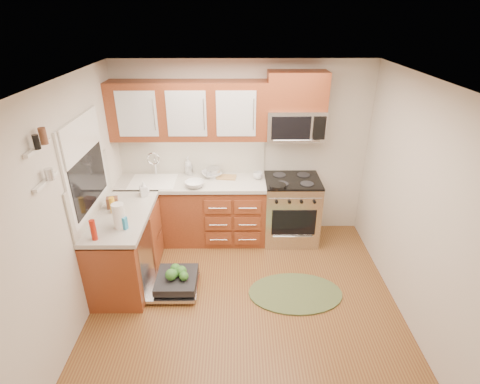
{
  "coord_description": "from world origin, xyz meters",
  "views": [
    {
      "loc": [
        -0.08,
        -3.26,
        3.08
      ],
      "look_at": [
        -0.05,
        0.85,
        1.05
      ],
      "focal_mm": 28.0,
      "sensor_mm": 36.0,
      "label": 1
    }
  ],
  "objects_px": {
    "sink": "(154,190)",
    "cup": "(258,176)",
    "bowl_a": "(212,174)",
    "skillet": "(278,186)",
    "microwave": "(295,124)",
    "bowl_b": "(195,184)",
    "dishwasher": "(174,283)",
    "range": "(291,210)",
    "paper_towel_roll": "(119,216)",
    "cutting_board": "(227,177)",
    "rug": "(295,293)",
    "upper_cabinets": "(188,111)",
    "stock_pot": "(214,172)"
  },
  "relations": [
    {
      "from": "rug",
      "to": "cutting_board",
      "type": "xyz_separation_m",
      "value": [
        -0.84,
        1.34,
        0.92
      ]
    },
    {
      "from": "skillet",
      "to": "upper_cabinets",
      "type": "bearing_deg",
      "value": 161.38
    },
    {
      "from": "paper_towel_roll",
      "to": "cup",
      "type": "xyz_separation_m",
      "value": [
        1.56,
        1.27,
        -0.09
      ]
    },
    {
      "from": "sink",
      "to": "skillet",
      "type": "distance_m",
      "value": 1.72
    },
    {
      "from": "upper_cabinets",
      "to": "bowl_b",
      "type": "bearing_deg",
      "value": -78.03
    },
    {
      "from": "microwave",
      "to": "bowl_a",
      "type": "height_order",
      "value": "microwave"
    },
    {
      "from": "skillet",
      "to": "bowl_a",
      "type": "distance_m",
      "value": 0.99
    },
    {
      "from": "microwave",
      "to": "cutting_board",
      "type": "xyz_separation_m",
      "value": [
        -0.92,
        0.0,
        -0.77
      ]
    },
    {
      "from": "bowl_b",
      "to": "cup",
      "type": "xyz_separation_m",
      "value": [
        0.86,
        0.26,
        0.01
      ]
    },
    {
      "from": "bowl_a",
      "to": "skillet",
      "type": "bearing_deg",
      "value": -25.03
    },
    {
      "from": "rug",
      "to": "range",
      "type": "bearing_deg",
      "value": 86.42
    },
    {
      "from": "stock_pot",
      "to": "paper_towel_roll",
      "type": "relative_size",
      "value": 0.72
    },
    {
      "from": "stock_pot",
      "to": "cutting_board",
      "type": "distance_m",
      "value": 0.2
    },
    {
      "from": "bowl_b",
      "to": "sink",
      "type": "bearing_deg",
      "value": 164.03
    },
    {
      "from": "paper_towel_roll",
      "to": "bowl_a",
      "type": "bearing_deg",
      "value": 56.38
    },
    {
      "from": "range",
      "to": "dishwasher",
      "type": "height_order",
      "value": "range"
    },
    {
      "from": "microwave",
      "to": "skillet",
      "type": "height_order",
      "value": "microwave"
    },
    {
      "from": "upper_cabinets",
      "to": "dishwasher",
      "type": "relative_size",
      "value": 2.93
    },
    {
      "from": "rug",
      "to": "stock_pot",
      "type": "xyz_separation_m",
      "value": [
        -1.02,
        1.39,
        0.98
      ]
    },
    {
      "from": "range",
      "to": "paper_towel_roll",
      "type": "relative_size",
      "value": 3.3
    },
    {
      "from": "rug",
      "to": "paper_towel_roll",
      "type": "height_order",
      "value": "paper_towel_roll"
    },
    {
      "from": "sink",
      "to": "microwave",
      "type": "bearing_deg",
      "value": 3.85
    },
    {
      "from": "skillet",
      "to": "microwave",
      "type": "bearing_deg",
      "value": 57.86
    },
    {
      "from": "range",
      "to": "stock_pot",
      "type": "relative_size",
      "value": 4.6
    },
    {
      "from": "microwave",
      "to": "rug",
      "type": "height_order",
      "value": "microwave"
    },
    {
      "from": "sink",
      "to": "bowl_a",
      "type": "height_order",
      "value": "bowl_a"
    },
    {
      "from": "stock_pot",
      "to": "bowl_b",
      "type": "bearing_deg",
      "value": -123.89
    },
    {
      "from": "stock_pot",
      "to": "range",
      "type": "bearing_deg",
      "value": -8.78
    },
    {
      "from": "dishwasher",
      "to": "upper_cabinets",
      "type": "bearing_deg",
      "value": 83.96
    },
    {
      "from": "rug",
      "to": "bowl_a",
      "type": "bearing_deg",
      "value": 127.13
    },
    {
      "from": "range",
      "to": "rug",
      "type": "relative_size",
      "value": 0.85
    },
    {
      "from": "cup",
      "to": "cutting_board",
      "type": "bearing_deg",
      "value": 174.37
    },
    {
      "from": "cutting_board",
      "to": "cup",
      "type": "height_order",
      "value": "cup"
    },
    {
      "from": "range",
      "to": "bowl_b",
      "type": "bearing_deg",
      "value": -172.33
    },
    {
      "from": "sink",
      "to": "cup",
      "type": "relative_size",
      "value": 4.78
    },
    {
      "from": "dishwasher",
      "to": "bowl_a",
      "type": "distance_m",
      "value": 1.61
    },
    {
      "from": "range",
      "to": "skillet",
      "type": "relative_size",
      "value": 4.39
    },
    {
      "from": "paper_towel_roll",
      "to": "microwave",
      "type": "bearing_deg",
      "value": 32.84
    },
    {
      "from": "dishwasher",
      "to": "skillet",
      "type": "distance_m",
      "value": 1.8
    },
    {
      "from": "range",
      "to": "sink",
      "type": "height_order",
      "value": "range"
    },
    {
      "from": "microwave",
      "to": "bowl_b",
      "type": "bearing_deg",
      "value": -167.34
    },
    {
      "from": "skillet",
      "to": "bowl_a",
      "type": "relative_size",
      "value": 0.79
    },
    {
      "from": "skillet",
      "to": "bowl_b",
      "type": "relative_size",
      "value": 0.84
    },
    {
      "from": "upper_cabinets",
      "to": "range",
      "type": "relative_size",
      "value": 2.16
    },
    {
      "from": "dishwasher",
      "to": "bowl_a",
      "type": "bearing_deg",
      "value": 72.57
    },
    {
      "from": "upper_cabinets",
      "to": "bowl_a",
      "type": "bearing_deg",
      "value": 5.23
    },
    {
      "from": "bowl_a",
      "to": "sink",
      "type": "bearing_deg",
      "value": -167.29
    },
    {
      "from": "stock_pot",
      "to": "cup",
      "type": "bearing_deg",
      "value": -8.54
    },
    {
      "from": "paper_towel_roll",
      "to": "bowl_a",
      "type": "xyz_separation_m",
      "value": [
        0.91,
        1.37,
        -0.11
      ]
    },
    {
      "from": "dishwasher",
      "to": "stock_pot",
      "type": "distance_m",
      "value": 1.63
    }
  ]
}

